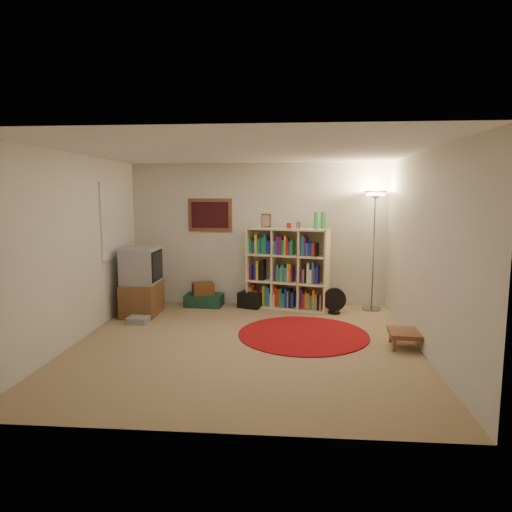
{
  "coord_description": "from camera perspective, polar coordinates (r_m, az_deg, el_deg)",
  "views": [
    {
      "loc": [
        0.62,
        -5.76,
        1.98
      ],
      "look_at": [
        0.1,
        0.6,
        1.1
      ],
      "focal_mm": 32.0,
      "sensor_mm": 36.0,
      "label": 1
    }
  ],
  "objects": [
    {
      "name": "bookshelf",
      "position": [
        7.87,
        3.83,
        -1.73
      ],
      "size": [
        1.45,
        0.75,
        1.67
      ],
      "rotation": [
        0.0,
        0.0,
        -0.27
      ],
      "color": "#FFE4AA",
      "rests_on": "ground"
    },
    {
      "name": "side_table",
      "position": [
        6.28,
        18.43,
        -9.22
      ],
      "size": [
        0.5,
        0.5,
        0.22
      ],
      "rotation": [
        0.0,
        0.0,
        -0.07
      ],
      "color": "brown",
      "rests_on": "ground"
    },
    {
      "name": "red_rug",
      "position": [
        6.55,
        5.92,
        -9.7
      ],
      "size": [
        1.84,
        1.84,
        0.02
      ],
      "color": "maroon",
      "rests_on": "ground"
    },
    {
      "name": "duffel_bag",
      "position": [
        8.01,
        -0.63,
        -5.48
      ],
      "size": [
        0.47,
        0.43,
        0.27
      ],
      "rotation": [
        0.0,
        0.0,
        -0.36
      ],
      "color": "black",
      "rests_on": "ground"
    },
    {
      "name": "tv_stand",
      "position": [
        7.69,
        -14.08,
        -3.22
      ],
      "size": [
        0.55,
        0.76,
        1.11
      ],
      "rotation": [
        0.0,
        0.0,
        -0.0
      ],
      "color": "brown",
      "rests_on": "ground"
    },
    {
      "name": "paper_towel",
      "position": [
        7.95,
        2.09,
        -5.64
      ],
      "size": [
        0.15,
        0.15,
        0.25
      ],
      "rotation": [
        0.0,
        0.0,
        -0.25
      ],
      "color": "silver",
      "rests_on": "ground"
    },
    {
      "name": "floor_lamp",
      "position": [
        7.87,
        14.64,
        5.4
      ],
      "size": [
        0.45,
        0.45,
        2.02
      ],
      "rotation": [
        0.0,
        0.0,
        0.17
      ],
      "color": "#9E9DA1",
      "rests_on": "ground"
    },
    {
      "name": "dvd_box",
      "position": [
        7.28,
        -14.53,
        -7.77
      ],
      "size": [
        0.32,
        0.27,
        0.1
      ],
      "rotation": [
        0.0,
        0.0,
        -0.05
      ],
      "color": "#97969B",
      "rests_on": "ground"
    },
    {
      "name": "room",
      "position": [
        5.9,
        -1.94,
        0.83
      ],
      "size": [
        4.54,
        4.54,
        2.54
      ],
      "color": "#957857",
      "rests_on": "ground"
    },
    {
      "name": "suitcase",
      "position": [
        8.16,
        -6.5,
        -5.5
      ],
      "size": [
        0.67,
        0.45,
        0.21
      ],
      "rotation": [
        0.0,
        0.0,
        -0.06
      ],
      "color": "#14392A",
      "rests_on": "ground"
    },
    {
      "name": "wicker_basket",
      "position": [
        8.11,
        -6.62,
        -4.08
      ],
      "size": [
        0.43,
        0.37,
        0.21
      ],
      "rotation": [
        0.0,
        0.0,
        0.37
      ],
      "color": "#5E3217",
      "rests_on": "suitcase"
    },
    {
      "name": "floor_fan",
      "position": [
        7.67,
        9.78,
        -5.54
      ],
      "size": [
        0.38,
        0.2,
        0.44
      ],
      "rotation": [
        0.0,
        0.0,
        -0.01
      ],
      "color": "black",
      "rests_on": "ground"
    }
  ]
}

